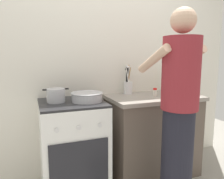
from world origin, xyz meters
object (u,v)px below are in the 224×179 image
at_px(mixing_bowl, 87,96).
at_px(oil_bottle, 169,84).
at_px(pot, 56,95).
at_px(spice_bottle, 155,92).
at_px(utensil_crock, 128,85).
at_px(person, 178,114).
at_px(stove_range, 73,147).

height_order(mixing_bowl, oil_bottle, oil_bottle).
distance_m(pot, spice_bottle, 1.04).
xyz_separation_m(pot, mixing_bowl, (0.28, -0.07, -0.02)).
height_order(utensil_crock, spice_bottle, utensil_crock).
height_order(mixing_bowl, spice_bottle, same).
bearing_deg(spice_bottle, mixing_bowl, -179.28).
bearing_deg(oil_bottle, spice_bottle, -162.37).
bearing_deg(pot, person, -34.91).
xyz_separation_m(stove_range, person, (0.77, -0.60, 0.41)).
xyz_separation_m(pot, person, (0.91, -0.63, -0.10)).
distance_m(mixing_bowl, person, 0.84).
xyz_separation_m(pot, utensil_crock, (0.83, 0.17, 0.04)).
bearing_deg(utensil_crock, spice_bottle, -48.15).
distance_m(mixing_bowl, spice_bottle, 0.76).
height_order(pot, mixing_bowl, pot).
relative_size(mixing_bowl, person, 0.18).
bearing_deg(stove_range, oil_bottle, 2.23).
xyz_separation_m(mixing_bowl, oil_bottle, (0.99, 0.08, 0.07)).
xyz_separation_m(stove_range, spice_bottle, (0.90, -0.03, 0.49)).
bearing_deg(stove_range, pot, 166.85).
distance_m(spice_bottle, person, 0.59).
distance_m(stove_range, mixing_bowl, 0.52).
xyz_separation_m(oil_bottle, person, (-0.36, -0.64, -0.16)).
xyz_separation_m(spice_bottle, oil_bottle, (0.23, 0.07, 0.07)).
height_order(stove_range, person, person).
distance_m(spice_bottle, oil_bottle, 0.25).
height_order(pot, spice_bottle, pot).
distance_m(stove_range, pot, 0.53).
height_order(stove_range, oil_bottle, oil_bottle).
distance_m(pot, oil_bottle, 1.27).
bearing_deg(pot, oil_bottle, 0.51).
relative_size(stove_range, pot, 3.80).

